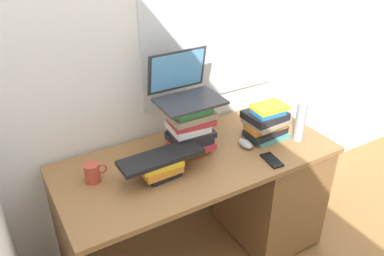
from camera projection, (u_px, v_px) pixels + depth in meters
The scene contains 12 objects.
ground_plane at pixel (197, 255), 2.47m from camera, with size 6.00×6.00×0.00m, color olive.
wall_back at pixel (163, 37), 2.10m from camera, with size 6.00×0.06×2.60m.
desk at pixel (253, 187), 2.42m from camera, with size 1.51×0.66×0.74m.
book_stack_tall at pixel (190, 128), 2.08m from camera, with size 0.24×0.20×0.30m.
book_stack_keyboard_riser at pixel (160, 167), 1.93m from camera, with size 0.21×0.16×0.10m.
book_stack_side at pixel (266, 122), 2.23m from camera, with size 0.25×0.21×0.21m.
laptop at pixel (185, 88), 2.02m from camera, with size 0.33×0.28×0.24m.
keyboard at pixel (161, 157), 1.90m from camera, with size 0.42×0.14×0.02m, color black.
computer_mouse at pixel (245, 144), 2.18m from camera, with size 0.06×0.10×0.04m, color #A5A8AD.
mug at pixel (93, 173), 1.90m from camera, with size 0.11×0.08×0.10m.
water_bottle at pixel (300, 122), 2.19m from camera, with size 0.06×0.06×0.24m, color #999EA5.
cell_phone at pixel (272, 160), 2.07m from camera, with size 0.07×0.14×0.01m, color black.
Camera 1 is at (-0.90, -1.49, 1.93)m, focal length 36.74 mm.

